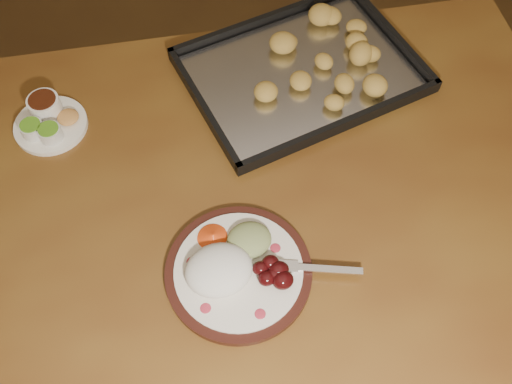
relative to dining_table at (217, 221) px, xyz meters
name	(u,v)px	position (x,y,z in m)	size (l,w,h in m)	color
ground	(229,251)	(0.06, 0.23, -0.65)	(4.00, 4.00, 0.00)	brown
dining_table	(217,221)	(0.00, 0.00, 0.00)	(1.58, 1.03, 0.75)	brown
dinner_plate	(236,268)	(0.00, -0.16, 0.12)	(0.34, 0.26, 0.06)	black
condiment_saucer	(48,120)	(-0.29, 0.26, 0.12)	(0.15, 0.15, 0.05)	white
baking_tray	(301,70)	(0.26, 0.26, 0.11)	(0.55, 0.45, 0.05)	black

